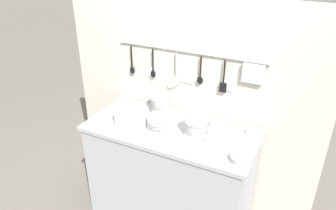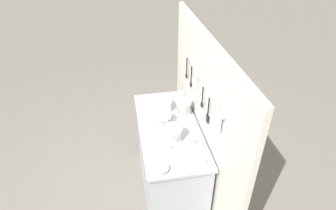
{
  "view_description": "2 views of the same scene",
  "coord_description": "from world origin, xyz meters",
  "px_view_note": "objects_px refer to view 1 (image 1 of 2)",
  "views": [
    {
      "loc": [
        0.85,
        -1.76,
        2.09
      ],
      "look_at": [
        -0.02,
        -0.01,
        1.08
      ],
      "focal_mm": 35.0,
      "sensor_mm": 36.0,
      "label": 1
    },
    {
      "loc": [
        2.0,
        -0.37,
        2.53
      ],
      "look_at": [
        0.04,
        -0.02,
        1.16
      ],
      "focal_mm": 30.0,
      "sensor_mm": 36.0,
      "label": 2
    }
  ],
  "objects_px": {
    "cup_beside_plates": "(207,141)",
    "cup_front_right": "(214,125)",
    "bowl_stack_tall_left": "(196,126)",
    "bowl_stack_back_corner": "(160,103)",
    "steel_mixing_bowl": "(238,158)",
    "cup_mid_row": "(115,109)",
    "bowl_stack_short_front": "(160,123)",
    "cup_back_left": "(250,131)",
    "plate_stack": "(131,116)"
  },
  "relations": [
    {
      "from": "bowl_stack_back_corner",
      "to": "cup_back_left",
      "type": "distance_m",
      "value": 0.69
    },
    {
      "from": "bowl_stack_back_corner",
      "to": "steel_mixing_bowl",
      "type": "xyz_separation_m",
      "value": [
        0.7,
        -0.33,
        -0.06
      ]
    },
    {
      "from": "plate_stack",
      "to": "cup_mid_row",
      "type": "height_order",
      "value": "plate_stack"
    },
    {
      "from": "bowl_stack_back_corner",
      "to": "cup_mid_row",
      "type": "height_order",
      "value": "bowl_stack_back_corner"
    },
    {
      "from": "bowl_stack_short_front",
      "to": "cup_beside_plates",
      "type": "bearing_deg",
      "value": -1.61
    },
    {
      "from": "steel_mixing_bowl",
      "to": "cup_beside_plates",
      "type": "bearing_deg",
      "value": 158.53
    },
    {
      "from": "bowl_stack_back_corner",
      "to": "cup_front_right",
      "type": "distance_m",
      "value": 0.44
    },
    {
      "from": "plate_stack",
      "to": "cup_mid_row",
      "type": "xyz_separation_m",
      "value": [
        -0.2,
        0.08,
        -0.03
      ]
    },
    {
      "from": "plate_stack",
      "to": "steel_mixing_bowl",
      "type": "distance_m",
      "value": 0.82
    },
    {
      "from": "cup_back_left",
      "to": "bowl_stack_tall_left",
      "type": "bearing_deg",
      "value": -150.54
    },
    {
      "from": "bowl_stack_back_corner",
      "to": "cup_front_right",
      "type": "relative_size",
      "value": 3.22
    },
    {
      "from": "bowl_stack_back_corner",
      "to": "cup_front_right",
      "type": "xyz_separation_m",
      "value": [
        0.44,
        -0.02,
        -0.06
      ]
    },
    {
      "from": "steel_mixing_bowl",
      "to": "cup_back_left",
      "type": "bearing_deg",
      "value": 92.23
    },
    {
      "from": "cup_mid_row",
      "to": "bowl_stack_tall_left",
      "type": "bearing_deg",
      "value": -2.96
    },
    {
      "from": "cup_back_left",
      "to": "bowl_stack_back_corner",
      "type": "bearing_deg",
      "value": -179.69
    },
    {
      "from": "steel_mixing_bowl",
      "to": "cup_mid_row",
      "type": "bearing_deg",
      "value": 169.64
    },
    {
      "from": "cup_beside_plates",
      "to": "cup_back_left",
      "type": "height_order",
      "value": "same"
    },
    {
      "from": "bowl_stack_back_corner",
      "to": "plate_stack",
      "type": "relative_size",
      "value": 0.62
    },
    {
      "from": "bowl_stack_short_front",
      "to": "bowl_stack_back_corner",
      "type": "height_order",
      "value": "bowl_stack_back_corner"
    },
    {
      "from": "bowl_stack_short_front",
      "to": "cup_mid_row",
      "type": "height_order",
      "value": "bowl_stack_short_front"
    },
    {
      "from": "bowl_stack_back_corner",
      "to": "plate_stack",
      "type": "height_order",
      "value": "bowl_stack_back_corner"
    },
    {
      "from": "bowl_stack_back_corner",
      "to": "cup_back_left",
      "type": "height_order",
      "value": "bowl_stack_back_corner"
    },
    {
      "from": "bowl_stack_tall_left",
      "to": "cup_back_left",
      "type": "distance_m",
      "value": 0.37
    },
    {
      "from": "plate_stack",
      "to": "cup_back_left",
      "type": "height_order",
      "value": "plate_stack"
    },
    {
      "from": "cup_back_left",
      "to": "cup_front_right",
      "type": "bearing_deg",
      "value": -173.78
    },
    {
      "from": "bowl_stack_tall_left",
      "to": "cup_mid_row",
      "type": "relative_size",
      "value": 3.3
    },
    {
      "from": "bowl_stack_short_front",
      "to": "steel_mixing_bowl",
      "type": "relative_size",
      "value": 1.62
    },
    {
      "from": "plate_stack",
      "to": "cup_beside_plates",
      "type": "height_order",
      "value": "plate_stack"
    },
    {
      "from": "steel_mixing_bowl",
      "to": "cup_back_left",
      "type": "distance_m",
      "value": 0.33
    },
    {
      "from": "bowl_stack_tall_left",
      "to": "cup_front_right",
      "type": "xyz_separation_m",
      "value": [
        0.07,
        0.15,
        -0.05
      ]
    },
    {
      "from": "cup_beside_plates",
      "to": "cup_front_right",
      "type": "xyz_separation_m",
      "value": [
        -0.03,
        0.22,
        0.0
      ]
    },
    {
      "from": "bowl_stack_tall_left",
      "to": "bowl_stack_back_corner",
      "type": "relative_size",
      "value": 1.03
    },
    {
      "from": "bowl_stack_tall_left",
      "to": "cup_back_left",
      "type": "relative_size",
      "value": 3.3
    },
    {
      "from": "steel_mixing_bowl",
      "to": "cup_mid_row",
      "type": "distance_m",
      "value": 1.03
    },
    {
      "from": "cup_front_right",
      "to": "cup_mid_row",
      "type": "bearing_deg",
      "value": -170.99
    },
    {
      "from": "bowl_stack_tall_left",
      "to": "cup_front_right",
      "type": "bearing_deg",
      "value": 64.8
    },
    {
      "from": "bowl_stack_tall_left",
      "to": "plate_stack",
      "type": "height_order",
      "value": "bowl_stack_tall_left"
    },
    {
      "from": "steel_mixing_bowl",
      "to": "cup_mid_row",
      "type": "relative_size",
      "value": 2.17
    },
    {
      "from": "cup_beside_plates",
      "to": "steel_mixing_bowl",
      "type": "bearing_deg",
      "value": -21.47
    },
    {
      "from": "bowl_stack_tall_left",
      "to": "steel_mixing_bowl",
      "type": "bearing_deg",
      "value": -24.21
    },
    {
      "from": "steel_mixing_bowl",
      "to": "bowl_stack_short_front",
      "type": "bearing_deg",
      "value": 170.31
    },
    {
      "from": "cup_beside_plates",
      "to": "cup_front_right",
      "type": "bearing_deg",
      "value": 98.97
    },
    {
      "from": "bowl_stack_tall_left",
      "to": "bowl_stack_back_corner",
      "type": "bearing_deg",
      "value": 154.03
    },
    {
      "from": "cup_beside_plates",
      "to": "bowl_stack_back_corner",
      "type": "bearing_deg",
      "value": 153.17
    },
    {
      "from": "plate_stack",
      "to": "bowl_stack_tall_left",
      "type": "bearing_deg",
      "value": 5.38
    },
    {
      "from": "bowl_stack_tall_left",
      "to": "cup_beside_plates",
      "type": "bearing_deg",
      "value": -29.67
    },
    {
      "from": "bowl_stack_short_front",
      "to": "cup_mid_row",
      "type": "distance_m",
      "value": 0.44
    },
    {
      "from": "bowl_stack_back_corner",
      "to": "bowl_stack_tall_left",
      "type": "bearing_deg",
      "value": -25.97
    },
    {
      "from": "bowl_stack_short_front",
      "to": "cup_mid_row",
      "type": "xyz_separation_m",
      "value": [
        -0.43,
        0.09,
        -0.04
      ]
    },
    {
      "from": "cup_mid_row",
      "to": "plate_stack",
      "type": "bearing_deg",
      "value": -21.82
    }
  ]
}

